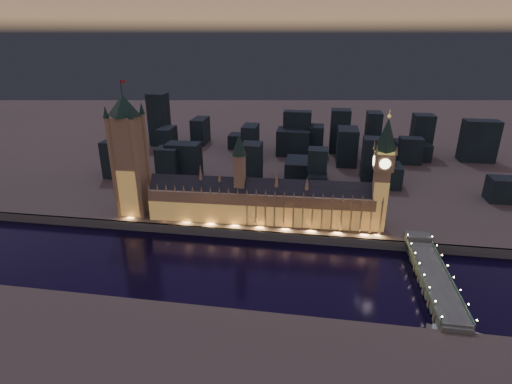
# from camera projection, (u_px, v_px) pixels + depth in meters

# --- Properties ---
(ground_plane) EXTENTS (2000.00, 2000.00, 0.00)m
(ground_plane) POSITION_uv_depth(u_px,v_px,m) (238.00, 264.00, 304.70)
(ground_plane) COLOR black
(ground_plane) RESTS_ON ground
(north_bank) EXTENTS (2000.00, 960.00, 8.00)m
(north_bank) POSITION_uv_depth(u_px,v_px,m) (290.00, 121.00, 780.41)
(north_bank) COLOR #474437
(north_bank) RESTS_ON ground
(embankment_wall) EXTENTS (2000.00, 2.50, 8.00)m
(embankment_wall) POSITION_uv_depth(u_px,v_px,m) (248.00, 235.00, 340.84)
(embankment_wall) COLOR #4F4C44
(embankment_wall) RESTS_ON ground
(palace_of_westminster) EXTENTS (202.00, 27.39, 78.00)m
(palace_of_westminster) POSITION_uv_depth(u_px,v_px,m) (261.00, 202.00, 350.34)
(palace_of_westminster) COLOR #957B56
(palace_of_westminster) RESTS_ON north_bank
(victoria_tower) EXTENTS (31.68, 31.68, 120.29)m
(victoria_tower) POSITION_uv_depth(u_px,v_px,m) (129.00, 151.00, 352.38)
(victoria_tower) COLOR #957B56
(victoria_tower) RESTS_ON north_bank
(elizabeth_tower) EXTENTS (18.00, 18.00, 101.51)m
(elizabeth_tower) POSITION_uv_depth(u_px,v_px,m) (383.00, 166.00, 322.07)
(elizabeth_tower) COLOR #957B56
(elizabeth_tower) RESTS_ON north_bank
(westminster_bridge) EXTENTS (19.49, 113.00, 15.90)m
(westminster_bridge) POSITION_uv_depth(u_px,v_px,m) (432.00, 276.00, 279.24)
(westminster_bridge) COLOR #4F4C44
(westminster_bridge) RESTS_ON ground
(river_boat) EXTENTS (39.78, 19.20, 4.50)m
(river_boat) POSITION_uv_depth(u_px,v_px,m) (462.00, 336.00, 230.16)
(river_boat) COLOR #4F4C44
(river_boat) RESTS_ON ground
(city_backdrop) EXTENTS (473.15, 215.63, 75.60)m
(city_backdrop) POSITION_uv_depth(u_px,v_px,m) (302.00, 145.00, 514.27)
(city_backdrop) COLOR black
(city_backdrop) RESTS_ON north_bank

